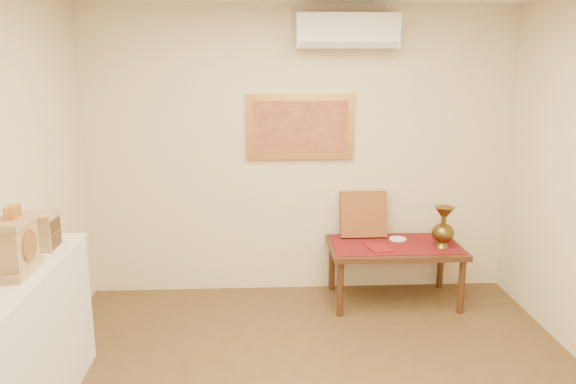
{
  "coord_description": "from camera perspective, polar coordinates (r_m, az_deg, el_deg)",
  "views": [
    {
      "loc": [
        -0.38,
        -2.96,
        2.21
      ],
      "look_at": [
        -0.17,
        1.15,
        1.23
      ],
      "focal_mm": 35.0,
      "sensor_mm": 36.0,
      "label": 1
    }
  ],
  "objects": [
    {
      "name": "wall_back",
      "position": [
        5.29,
        1.23,
        3.99
      ],
      "size": [
        4.0,
        0.02,
        2.7
      ],
      "primitive_type": "cube",
      "color": "beige",
      "rests_on": "ground"
    },
    {
      "name": "table_cloth",
      "position": [
        5.26,
        10.8,
        -5.26
      ],
      "size": [
        1.14,
        0.59,
        0.01
      ],
      "primitive_type": "cube",
      "color": "maroon",
      "rests_on": "low_table"
    },
    {
      "name": "brass_urn_tall",
      "position": [
        5.22,
        15.53,
        -3.01
      ],
      "size": [
        0.2,
        0.2,
        0.45
      ],
      "primitive_type": null,
      "color": "brown",
      "rests_on": "table_cloth"
    },
    {
      "name": "plate",
      "position": [
        5.39,
        11.1,
        -4.7
      ],
      "size": [
        0.16,
        0.16,
        0.01
      ],
      "primitive_type": "cylinder",
      "color": "white",
      "rests_on": "table_cloth"
    },
    {
      "name": "menu",
      "position": [
        5.11,
        9.2,
        -5.61
      ],
      "size": [
        0.23,
        0.28,
        0.01
      ],
      "primitive_type": "cube",
      "rotation": [
        0.0,
        0.0,
        0.21
      ],
      "color": "maroon",
      "rests_on": "table_cloth"
    },
    {
      "name": "cushion",
      "position": [
        5.38,
        7.66,
        -2.23
      ],
      "size": [
        0.44,
        0.19,
        0.45
      ],
      "primitive_type": "cube",
      "rotation": [
        -0.21,
        0.0,
        0.0
      ],
      "color": "maroon",
      "rests_on": "table_cloth"
    },
    {
      "name": "display_ledge",
      "position": [
        3.71,
        -26.5,
        -15.76
      ],
      "size": [
        0.37,
        2.02,
        0.98
      ],
      "color": "silver",
      "rests_on": "floor"
    },
    {
      "name": "mantel_clock",
      "position": [
        3.64,
        -25.86,
        -4.89
      ],
      "size": [
        0.17,
        0.36,
        0.41
      ],
      "color": "tan",
      "rests_on": "display_ledge"
    },
    {
      "name": "wooden_chest",
      "position": [
        4.06,
        -23.51,
        -3.64
      ],
      "size": [
        0.16,
        0.21,
        0.24
      ],
      "color": "tan",
      "rests_on": "display_ledge"
    },
    {
      "name": "low_table",
      "position": [
        5.28,
        10.76,
        -5.97
      ],
      "size": [
        1.2,
        0.7,
        0.55
      ],
      "color": "#432514",
      "rests_on": "floor"
    },
    {
      "name": "painting",
      "position": [
        5.23,
        1.26,
        6.64
      ],
      "size": [
        1.0,
        0.06,
        0.6
      ],
      "color": "#B57E3A",
      "rests_on": "wall_back"
    },
    {
      "name": "ac_unit",
      "position": [
        5.14,
        6.03,
        15.93
      ],
      "size": [
        0.9,
        0.25,
        0.3
      ],
      "color": "silver",
      "rests_on": "wall_back"
    }
  ]
}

